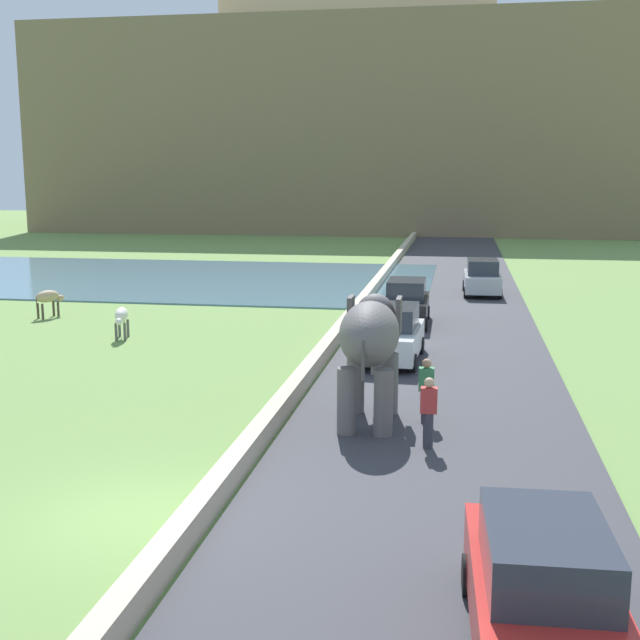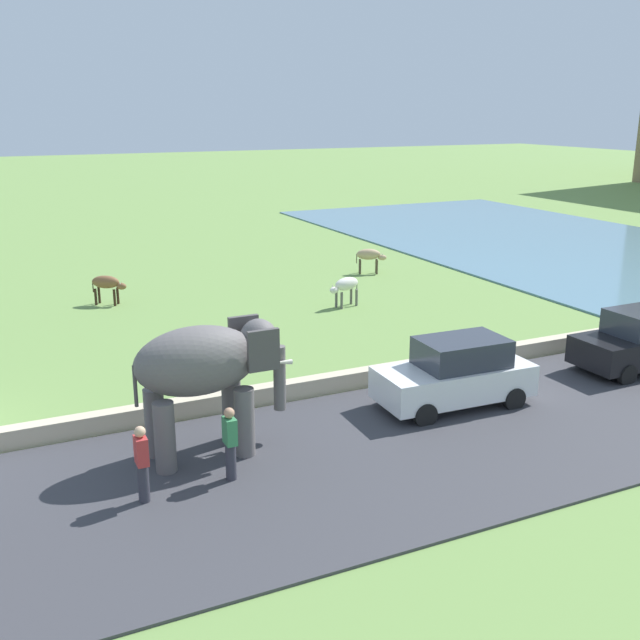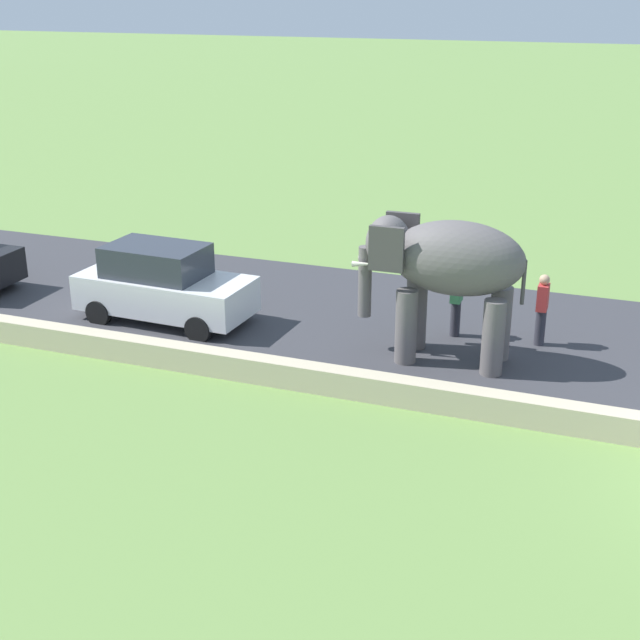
{
  "view_description": "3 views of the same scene",
  "coord_description": "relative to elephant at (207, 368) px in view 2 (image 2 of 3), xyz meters",
  "views": [
    {
      "loc": [
        5.45,
        -12.7,
        5.93
      ],
      "look_at": [
        1.64,
        9.42,
        1.88
      ],
      "focal_mm": 45.68,
      "sensor_mm": 36.0,
      "label": 1
    },
    {
      "loc": [
        17.9,
        1.92,
        7.39
      ],
      "look_at": [
        0.48,
        10.2,
        1.84
      ],
      "focal_mm": 41.52,
      "sensor_mm": 36.0,
      "label": 2
    },
    {
      "loc": [
        -13.2,
        2.54,
        7.33
      ],
      "look_at": [
        1.37,
        8.02,
        1.38
      ],
      "focal_mm": 49.79,
      "sensor_mm": 36.0,
      "label": 3
    }
  ],
  "objects": [
    {
      "name": "barrier_wall",
      "position": [
        -2.22,
        11.87,
        -1.78
      ],
      "size": [
        0.4,
        110.0,
        0.51
      ],
      "primitive_type": "cube",
      "color": "beige",
      "rests_on": "ground"
    },
    {
      "name": "lake",
      "position": [
        -17.42,
        25.22,
        -2.0
      ],
      "size": [
        36.0,
        18.0,
        0.08
      ],
      "primitive_type": "cube",
      "color": "slate",
      "rests_on": "ground"
    },
    {
      "name": "elephant",
      "position": [
        0.0,
        0.0,
        0.0
      ],
      "size": [
        1.43,
        3.47,
        2.99
      ],
      "color": "#605B5B",
      "rests_on": "ground"
    },
    {
      "name": "person_beside_elephant",
      "position": [
        1.35,
        0.01,
        -1.16
      ],
      "size": [
        0.36,
        0.22,
        1.63
      ],
      "color": "#33333D",
      "rests_on": "ground"
    },
    {
      "name": "person_trailing",
      "position": [
        1.47,
        -1.79,
        -1.16
      ],
      "size": [
        0.36,
        0.22,
        1.63
      ],
      "color": "#33333D",
      "rests_on": "ground"
    },
    {
      "name": "car_white",
      "position": [
        0.0,
        6.48,
        -1.14
      ],
      "size": [
        1.92,
        4.06,
        1.8
      ],
      "color": "white",
      "rests_on": "ground"
    },
    {
      "name": "cow_white",
      "position": [
        -9.97,
        8.48,
        -1.2
      ],
      "size": [
        0.71,
        1.42,
        1.15
      ],
      "color": "silver",
      "rests_on": "ground"
    },
    {
      "name": "cow_brown",
      "position": [
        -14.23,
        0.29,
        -1.2
      ],
      "size": [
        1.06,
        1.33,
        1.15
      ],
      "color": "brown",
      "rests_on": "ground"
    },
    {
      "name": "cow_tan",
      "position": [
        -14.79,
        12.21,
        -1.2
      ],
      "size": [
        0.9,
        1.39,
        1.15
      ],
      "color": "tan",
      "rests_on": "ground"
    }
  ]
}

